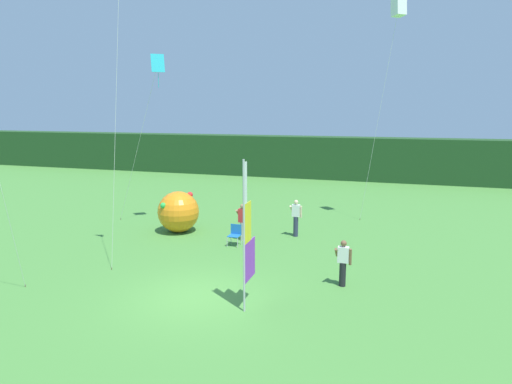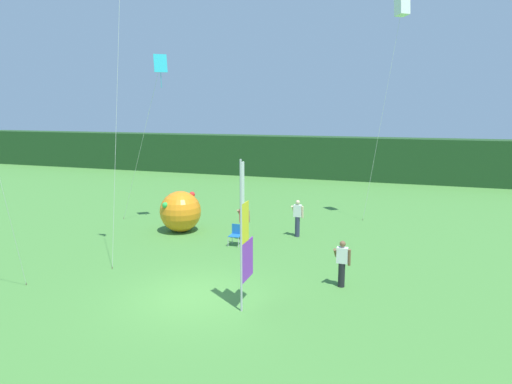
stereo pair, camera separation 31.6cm
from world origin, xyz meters
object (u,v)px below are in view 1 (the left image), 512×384
object	(u,v)px
person_far_left	(296,217)
kite_white_box_0	(399,8)
person_near_banner	(243,221)
folding_chair	(235,233)
kite_cyan_diamond_1	(155,73)
banner_flag	(247,238)
inflatable_balloon	(178,212)
person_mid_field	(343,262)

from	to	relation	value
person_far_left	kite_white_box_0	bearing A→B (deg)	43.83
person_near_banner	folding_chair	bearing A→B (deg)	-96.19
kite_white_box_0	kite_cyan_diamond_1	world-z (taller)	kite_white_box_0
folding_chair	kite_cyan_diamond_1	xyz separation A→B (m)	(-4.68, 1.98, 6.95)
banner_flag	kite_white_box_0	size ratio (longest dim) A/B	0.40
inflatable_balloon	kite_white_box_0	bearing A→B (deg)	26.49
person_near_banner	person_mid_field	size ratio (longest dim) A/B	1.06
person_near_banner	kite_cyan_diamond_1	world-z (taller)	kite_cyan_diamond_1
inflatable_balloon	folding_chair	world-z (taller)	inflatable_balloon
banner_flag	kite_white_box_0	xyz separation A→B (m)	(3.72, 11.56, 8.36)
inflatable_balloon	person_near_banner	bearing A→B (deg)	-6.97
banner_flag	person_near_banner	size ratio (longest dim) A/B	2.67
banner_flag	kite_cyan_diamond_1	distance (m)	11.74
kite_white_box_0	person_mid_field	bearing A→B (deg)	-97.66
person_far_left	person_mid_field	bearing A→B (deg)	-62.61
banner_flag	inflatable_balloon	distance (m)	9.01
person_mid_field	inflatable_balloon	bearing A→B (deg)	152.04
inflatable_balloon	kite_cyan_diamond_1	xyz separation A→B (m)	(-1.39, 0.80, 6.48)
person_mid_field	person_near_banner	bearing A→B (deg)	140.86
person_near_banner	kite_white_box_0	size ratio (longest dim) A/B	0.15
person_near_banner	person_far_left	size ratio (longest dim) A/B	0.97
person_near_banner	kite_cyan_diamond_1	xyz separation A→B (m)	(-4.76, 1.21, 6.58)
person_far_left	kite_white_box_0	distance (m)	11.04
inflatable_balloon	banner_flag	bearing A→B (deg)	-49.93
banner_flag	inflatable_balloon	world-z (taller)	banner_flag
person_near_banner	kite_cyan_diamond_1	distance (m)	8.22
inflatable_balloon	kite_white_box_0	xyz separation A→B (m)	(9.47, 4.72, 9.50)
kite_cyan_diamond_1	person_far_left	bearing A→B (deg)	0.95
inflatable_balloon	folding_chair	bearing A→B (deg)	-19.68
banner_flag	folding_chair	world-z (taller)	banner_flag
banner_flag	person_mid_field	bearing A→B (deg)	44.66
person_mid_field	inflatable_balloon	world-z (taller)	inflatable_balloon
person_mid_field	kite_white_box_0	bearing A→B (deg)	82.34
person_mid_field	inflatable_balloon	xyz separation A→B (m)	(-8.24, 4.38, 0.15)
kite_cyan_diamond_1	kite_white_box_0	bearing A→B (deg)	19.86
banner_flag	inflatable_balloon	size ratio (longest dim) A/B	2.26
folding_chair	kite_cyan_diamond_1	size ratio (longest dim) A/B	0.11
inflatable_balloon	kite_cyan_diamond_1	size ratio (longest dim) A/B	0.23
banner_flag	person_far_left	size ratio (longest dim) A/B	2.59
person_near_banner	person_mid_field	bearing A→B (deg)	-39.14
folding_chair	kite_cyan_diamond_1	distance (m)	8.61
person_near_banner	kite_white_box_0	distance (m)	12.48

